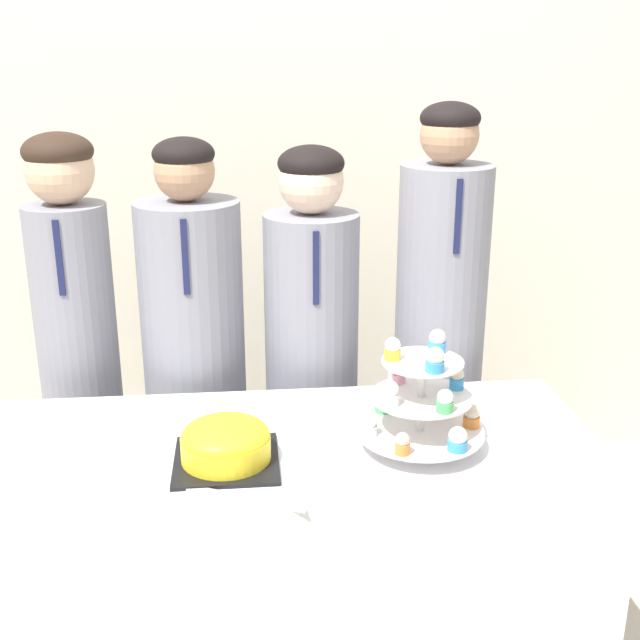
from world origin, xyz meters
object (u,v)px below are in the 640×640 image
at_px(cake_knife, 222,495).
at_px(student_2, 312,375).
at_px(student_0, 80,368).
at_px(student_3, 438,354).
at_px(round_cake, 226,443).
at_px(cupcake_stand, 421,400).
at_px(student_1, 196,380).

height_order(cake_knife, student_2, student_2).
distance_m(student_0, student_3, 1.15).
relative_size(round_cake, cupcake_stand, 0.79).
distance_m(cake_knife, student_3, 1.06).
bearing_deg(student_2, cupcake_stand, -70.61).
height_order(student_1, student_2, student_1).
bearing_deg(student_2, cake_knife, -108.98).
height_order(round_cake, student_3, student_3).
relative_size(cupcake_stand, student_2, 0.23).
height_order(cake_knife, student_1, student_1).
bearing_deg(student_3, student_0, -180.00).
bearing_deg(student_3, student_2, -180.00).
distance_m(student_0, student_1, 0.36).
height_order(student_0, student_2, student_0).
bearing_deg(student_3, round_cake, -136.60).
xyz_separation_m(cake_knife, cupcake_stand, (0.49, 0.18, 0.13)).
relative_size(round_cake, student_2, 0.18).
relative_size(round_cake, cake_knife, 0.90).
bearing_deg(student_0, round_cake, -54.31).
xyz_separation_m(student_1, student_3, (0.79, -0.00, 0.06)).
bearing_deg(student_0, student_2, 0.00).
bearing_deg(student_3, student_1, 180.00).
relative_size(cake_knife, student_0, 0.19).
distance_m(cake_knife, student_2, 0.85).
xyz_separation_m(round_cake, cake_knife, (-0.01, -0.15, -0.05)).
relative_size(cake_knife, student_3, 0.18).
bearing_deg(cupcake_stand, student_0, 146.95).
bearing_deg(student_1, student_2, -0.00).
relative_size(cupcake_stand, student_3, 0.21).
xyz_separation_m(round_cake, student_3, (0.68, 0.64, -0.05)).
bearing_deg(student_0, cake_knife, -60.31).
height_order(round_cake, student_0, student_0).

